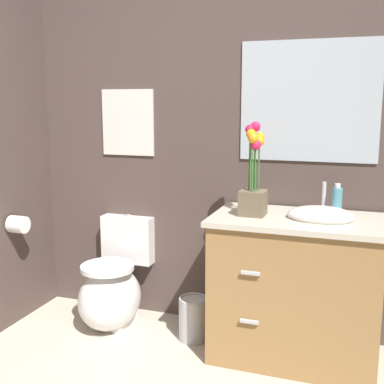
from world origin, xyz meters
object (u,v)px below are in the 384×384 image
at_px(vanity_cabinet, 296,286).
at_px(flower_vase, 254,182).
at_px(toilet, 113,289).
at_px(toilet_paper_roll, 18,224).
at_px(wall_mirror, 309,101).
at_px(trash_bin, 193,318).
at_px(soap_bottle, 337,201).
at_px(wall_poster, 128,123).

distance_m(vanity_cabinet, flower_vase, 0.64).
distance_m(toilet, toilet_paper_roll, 0.74).
relative_size(wall_mirror, toilet_paper_roll, 7.27).
distance_m(flower_vase, trash_bin, 0.95).
bearing_deg(soap_bottle, wall_poster, 172.78).
bearing_deg(toilet_paper_roll, soap_bottle, 8.60).
height_order(trash_bin, wall_poster, wall_poster).
bearing_deg(soap_bottle, trash_bin, -171.59).
height_order(flower_vase, toilet_paper_roll, flower_vase).
distance_m(vanity_cabinet, wall_mirror, 1.07).
bearing_deg(soap_bottle, vanity_cabinet, -147.73).
xyz_separation_m(soap_bottle, wall_poster, (-1.37, 0.17, 0.41)).
bearing_deg(flower_vase, wall_mirror, 52.36).
height_order(toilet, soap_bottle, soap_bottle).
height_order(soap_bottle, trash_bin, soap_bottle).
bearing_deg(wall_poster, toilet_paper_roll, -140.31).
bearing_deg(toilet, wall_poster, 90.00).
xyz_separation_m(vanity_cabinet, wall_mirror, (-0.00, 0.29, 1.03)).
bearing_deg(soap_bottle, toilet, -176.04).
relative_size(flower_vase, soap_bottle, 2.89).
distance_m(vanity_cabinet, wall_poster, 1.50).
relative_size(soap_bottle, toilet_paper_roll, 1.63).
distance_m(flower_vase, wall_poster, 1.02).
bearing_deg(trash_bin, wall_mirror, 25.63).
bearing_deg(wall_mirror, soap_bottle, -41.66).
bearing_deg(vanity_cabinet, flower_vase, -174.04).
relative_size(soap_bottle, trash_bin, 0.66).
height_order(flower_vase, wall_mirror, wall_mirror).
relative_size(flower_vase, wall_poster, 1.20).
height_order(toilet, wall_poster, wall_poster).
bearing_deg(wall_mirror, vanity_cabinet, -89.45).
xyz_separation_m(toilet, wall_mirror, (1.17, 0.27, 1.21)).
distance_m(soap_bottle, wall_mirror, 0.60).
bearing_deg(vanity_cabinet, wall_poster, 165.94).
xyz_separation_m(vanity_cabinet, trash_bin, (-0.61, 0.00, -0.29)).
distance_m(toilet, trash_bin, 0.57).
relative_size(vanity_cabinet, wall_poster, 2.31).
xyz_separation_m(flower_vase, wall_poster, (-0.92, 0.32, 0.30)).
height_order(wall_mirror, toilet_paper_roll, wall_mirror).
bearing_deg(wall_mirror, trash_bin, -154.37).
bearing_deg(toilet, wall_mirror, 12.87).
height_order(flower_vase, trash_bin, flower_vase).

